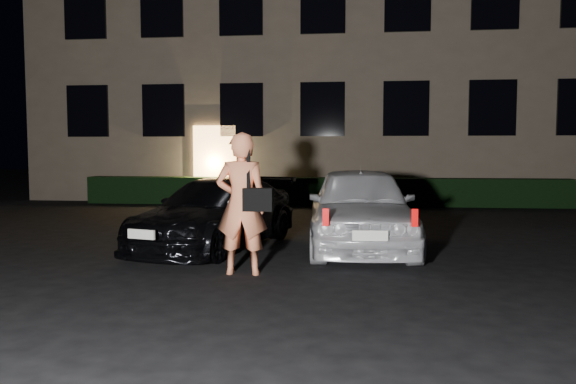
# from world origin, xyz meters

# --- Properties ---
(ground) EXTENTS (80.00, 80.00, 0.00)m
(ground) POSITION_xyz_m (0.00, 0.00, 0.00)
(ground) COLOR black
(ground) RESTS_ON ground
(building) EXTENTS (20.00, 8.11, 12.00)m
(building) POSITION_xyz_m (-0.00, 14.99, 6.00)
(building) COLOR #706250
(building) RESTS_ON ground
(hedge) EXTENTS (15.00, 0.70, 0.85)m
(hedge) POSITION_xyz_m (0.00, 10.50, 0.42)
(hedge) COLOR black
(hedge) RESTS_ON ground
(sedan) EXTENTS (2.74, 4.46, 1.21)m
(sedan) POSITION_xyz_m (-1.43, 2.68, 0.60)
(sedan) COLOR black
(sedan) RESTS_ON ground
(hatch) EXTENTS (1.95, 4.35, 1.45)m
(hatch) POSITION_xyz_m (1.09, 2.78, 0.73)
(hatch) COLOR silver
(hatch) RESTS_ON ground
(man) EXTENTS (0.82, 0.50, 1.95)m
(man) POSITION_xyz_m (-0.55, 0.58, 0.98)
(man) COLOR #F68657
(man) RESTS_ON ground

